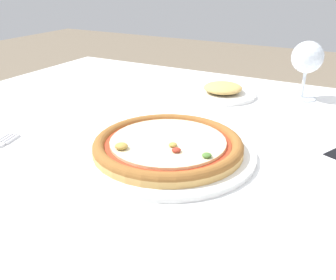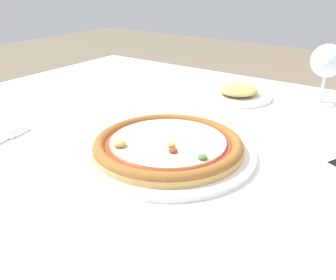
{
  "view_description": "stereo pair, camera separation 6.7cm",
  "coord_description": "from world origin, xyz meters",
  "px_view_note": "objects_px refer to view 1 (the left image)",
  "views": [
    {
      "loc": [
        0.28,
        -0.61,
        1.01
      ],
      "look_at": [
        -0.01,
        -0.07,
        0.74
      ],
      "focal_mm": 40.0,
      "sensor_mm": 36.0,
      "label": 1
    },
    {
      "loc": [
        0.34,
        -0.57,
        1.01
      ],
      "look_at": [
        -0.01,
        -0.07,
        0.74
      ],
      "focal_mm": 40.0,
      "sensor_mm": 36.0,
      "label": 2
    }
  ],
  "objects_px": {
    "pizza_plate": "(168,147)",
    "dining_table": "(190,175)",
    "wine_glass_far_left": "(307,59)",
    "side_plate": "(223,91)"
  },
  "relations": [
    {
      "from": "pizza_plate",
      "to": "dining_table",
      "type": "bearing_deg",
      "value": 79.73
    },
    {
      "from": "wine_glass_far_left",
      "to": "side_plate",
      "type": "height_order",
      "value": "wine_glass_far_left"
    },
    {
      "from": "dining_table",
      "to": "side_plate",
      "type": "xyz_separation_m",
      "value": [
        -0.05,
        0.31,
        0.09
      ]
    },
    {
      "from": "dining_table",
      "to": "wine_glass_far_left",
      "type": "bearing_deg",
      "value": 70.85
    },
    {
      "from": "dining_table",
      "to": "pizza_plate",
      "type": "xyz_separation_m",
      "value": [
        -0.01,
        -0.07,
        0.09
      ]
    },
    {
      "from": "dining_table",
      "to": "side_plate",
      "type": "distance_m",
      "value": 0.33
    },
    {
      "from": "pizza_plate",
      "to": "wine_glass_far_left",
      "type": "relative_size",
      "value": 2.13
    },
    {
      "from": "dining_table",
      "to": "side_plate",
      "type": "bearing_deg",
      "value": 99.93
    },
    {
      "from": "wine_glass_far_left",
      "to": "side_plate",
      "type": "bearing_deg",
      "value": -157.28
    },
    {
      "from": "wine_glass_far_left",
      "to": "pizza_plate",
      "type": "bearing_deg",
      "value": -107.86
    }
  ]
}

